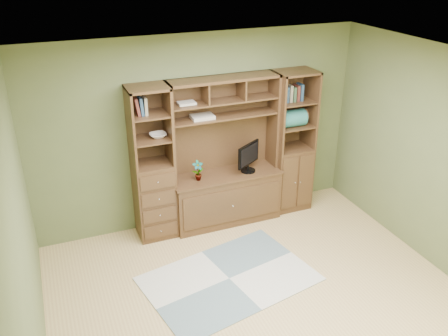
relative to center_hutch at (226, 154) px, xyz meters
name	(u,v)px	position (x,y,z in m)	size (l,w,h in m)	color
room	(267,199)	(-0.27, -1.73, 0.28)	(4.60, 4.10, 2.64)	tan
center_hutch	(226,154)	(0.00, 0.00, 0.00)	(1.54, 0.53, 2.05)	#482D19
left_tower	(152,165)	(-1.00, 0.04, 0.00)	(0.50, 0.45, 2.05)	#482D19
right_tower	(292,142)	(1.02, 0.04, 0.00)	(0.55, 0.45, 2.05)	#482D19
rug	(229,279)	(-0.47, -1.25, -1.02)	(1.91, 1.27, 0.01)	#A2A8A7
monitor	(248,153)	(0.32, -0.03, -0.01)	(0.46, 0.20, 0.56)	black
orchid	(198,171)	(-0.41, -0.03, -0.16)	(0.15, 0.10, 0.28)	#A64238
magazines	(202,117)	(-0.29, 0.09, 0.54)	(0.29, 0.21, 0.04)	#BEB5A2
bowl	(158,135)	(-0.90, 0.04, 0.39)	(0.21, 0.21, 0.05)	white
blanket_teal	(291,119)	(0.96, -0.01, 0.38)	(0.40, 0.23, 0.23)	#296D67
blanket_red	(298,116)	(1.14, 0.12, 0.36)	(0.33, 0.18, 0.18)	brown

